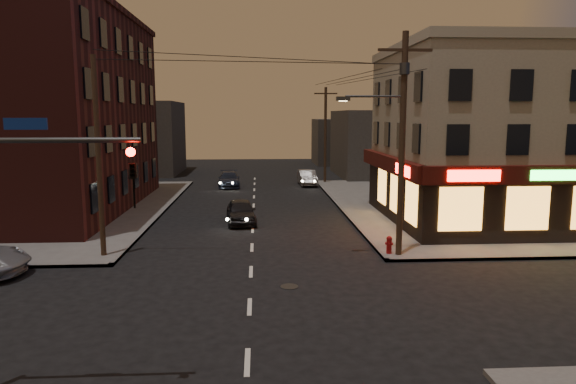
{
  "coord_description": "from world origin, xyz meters",
  "views": [
    {
      "loc": [
        0.32,
        -16.9,
        6.53
      ],
      "look_at": [
        1.64,
        5.25,
        3.2
      ],
      "focal_mm": 32.0,
      "sensor_mm": 36.0,
      "label": 1
    }
  ],
  "objects": [
    {
      "name": "ground",
      "position": [
        0.0,
        0.0,
        0.0
      ],
      "size": [
        120.0,
        120.0,
        0.0
      ],
      "primitive_type": "plane",
      "color": "black",
      "rests_on": "ground"
    },
    {
      "name": "sidewalk_ne",
      "position": [
        18.0,
        19.0,
        0.07
      ],
      "size": [
        24.0,
        28.0,
        0.15
      ],
      "primitive_type": "cube",
      "color": "#514F4C",
      "rests_on": "ground"
    },
    {
      "name": "pizza_building",
      "position": [
        15.93,
        13.43,
        5.35
      ],
      "size": [
        15.85,
        12.85,
        10.5
      ],
      "color": "tan",
      "rests_on": "sidewalk_ne"
    },
    {
      "name": "brick_apartment",
      "position": [
        -14.5,
        19.0,
        6.65
      ],
      "size": [
        12.0,
        20.0,
        13.0
      ],
      "primitive_type": "cube",
      "color": "#401714",
      "rests_on": "sidewalk_nw"
    },
    {
      "name": "bg_building_ne_a",
      "position": [
        14.0,
        38.0,
        3.5
      ],
      "size": [
        10.0,
        12.0,
        7.0
      ],
      "primitive_type": "cube",
      "color": "#3F3D3A",
      "rests_on": "ground"
    },
    {
      "name": "bg_building_nw",
      "position": [
        -13.0,
        42.0,
        4.0
      ],
      "size": [
        9.0,
        10.0,
        8.0
      ],
      "primitive_type": "cube",
      "color": "#3F3D3A",
      "rests_on": "ground"
    },
    {
      "name": "bg_building_ne_b",
      "position": [
        12.0,
        52.0,
        3.0
      ],
      "size": [
        8.0,
        8.0,
        6.0
      ],
      "primitive_type": "cube",
      "color": "#3F3D3A",
      "rests_on": "ground"
    },
    {
      "name": "utility_pole_main",
      "position": [
        6.68,
        5.8,
        5.76
      ],
      "size": [
        4.2,
        0.44,
        10.0
      ],
      "color": "#382619",
      "rests_on": "sidewalk_ne"
    },
    {
      "name": "utility_pole_far",
      "position": [
        6.8,
        32.0,
        4.65
      ],
      "size": [
        0.26,
        0.26,
        9.0
      ],
      "primitive_type": "cylinder",
      "color": "#382619",
      "rests_on": "sidewalk_ne"
    },
    {
      "name": "utility_pole_west",
      "position": [
        -6.8,
        6.5,
        4.65
      ],
      "size": [
        0.24,
        0.24,
        9.0
      ],
      "primitive_type": "cylinder",
      "color": "#382619",
      "rests_on": "sidewalk_nw"
    },
    {
      "name": "sedan_near",
      "position": [
        -0.73,
        13.93,
        0.72
      ],
      "size": [
        2.06,
        4.37,
        1.44
      ],
      "primitive_type": "imported",
      "rotation": [
        0.0,
        0.0,
        0.09
      ],
      "color": "black",
      "rests_on": "ground"
    },
    {
      "name": "sedan_mid",
      "position": [
        4.96,
        30.8,
        0.71
      ],
      "size": [
        1.67,
        4.36,
        1.42
      ],
      "primitive_type": "imported",
      "rotation": [
        0.0,
        0.0,
        0.04
      ],
      "color": "#615D5B",
      "rests_on": "ground"
    },
    {
      "name": "sedan_far",
      "position": [
        -2.32,
        30.16,
        0.68
      ],
      "size": [
        2.16,
        4.8,
        1.37
      ],
      "primitive_type": "imported",
      "rotation": [
        0.0,
        0.0,
        0.05
      ],
      "color": "#192133",
      "rests_on": "ground"
    },
    {
      "name": "fire_hydrant",
      "position": [
        6.4,
        6.0,
        0.6
      ],
      "size": [
        0.38,
        0.38,
        0.83
      ],
      "rotation": [
        0.0,
        0.0,
        -0.42
      ],
      "color": "maroon",
      "rests_on": "sidewalk_ne"
    }
  ]
}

